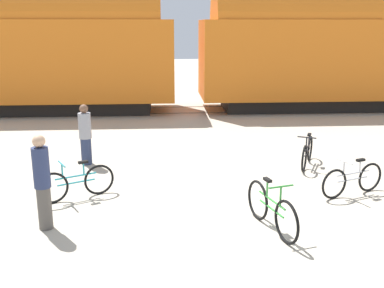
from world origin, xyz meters
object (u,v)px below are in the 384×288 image
at_px(bicycle_green, 271,209).
at_px(person_in_grey, 85,135).
at_px(bicycle_teal, 76,183).
at_px(bicycle_silver, 353,180).
at_px(person_in_navy, 42,182).
at_px(bicycle_black, 307,152).
at_px(freight_train, 187,45).

bearing_deg(bicycle_green, person_in_grey, 133.00).
distance_m(bicycle_teal, person_in_grey, 2.49).
relative_size(bicycle_silver, bicycle_green, 0.90).
height_order(bicycle_green, person_in_navy, person_in_navy).
xyz_separation_m(bicycle_black, person_in_navy, (-5.80, -3.31, 0.53)).
bearing_deg(person_in_grey, bicycle_black, 157.57).
height_order(bicycle_teal, person_in_grey, person_in_grey).
xyz_separation_m(bicycle_teal, person_in_navy, (-0.30, -1.40, 0.53)).
bearing_deg(bicycle_teal, bicycle_silver, -1.56).
xyz_separation_m(freight_train, bicycle_silver, (2.97, -10.10, -2.36)).
height_order(freight_train, bicycle_green, freight_train).
bearing_deg(freight_train, bicycle_green, -85.87).
xyz_separation_m(bicycle_black, bicycle_teal, (-5.51, -1.92, -0.01)).
bearing_deg(person_in_grey, bicycle_teal, 77.27).
bearing_deg(person_in_navy, bicycle_green, -147.05).
bearing_deg(bicycle_black, bicycle_silver, -81.14).
xyz_separation_m(bicycle_silver, bicycle_green, (-2.13, -1.57, 0.05)).
xyz_separation_m(person_in_grey, person_in_navy, (-0.11, -3.84, 0.09)).
xyz_separation_m(bicycle_silver, bicycle_teal, (-5.83, 0.16, 0.01)).
bearing_deg(bicycle_black, freight_train, 108.25).
relative_size(freight_train, bicycle_green, 30.88).
height_order(bicycle_silver, bicycle_teal, bicycle_teal).
bearing_deg(bicycle_black, person_in_navy, -150.29).
bearing_deg(bicycle_teal, freight_train, 73.95).
height_order(bicycle_black, bicycle_green, bicycle_green).
distance_m(bicycle_black, person_in_navy, 6.70).
bearing_deg(bicycle_silver, bicycle_green, -143.59).
bearing_deg(person_in_navy, bicycle_teal, -64.28).
bearing_deg(person_in_navy, freight_train, -67.85).
relative_size(bicycle_black, bicycle_green, 0.90).
xyz_separation_m(bicycle_black, bicycle_green, (-1.80, -3.64, 0.04)).
bearing_deg(person_in_grey, bicycle_silver, 139.48).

